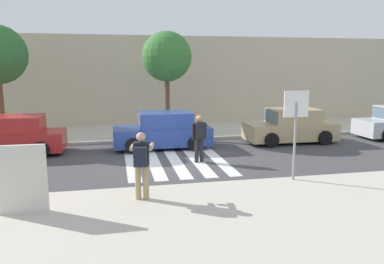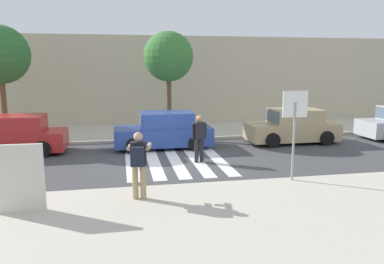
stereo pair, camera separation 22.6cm
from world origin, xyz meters
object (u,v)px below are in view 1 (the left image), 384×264
at_px(parked_car_tan, 291,127).
at_px(parked_car_blue, 163,131).
at_px(street_tree_center, 167,57).
at_px(advertising_board, 22,179).
at_px(stop_sign, 296,115).
at_px(photographer_with_backpack, 141,160).
at_px(pedestrian_crossing, 199,136).
at_px(parked_car_red, 11,137).

bearing_deg(parked_car_tan, parked_car_blue, 180.00).
relative_size(street_tree_center, advertising_board, 3.10).
bearing_deg(stop_sign, parked_car_tan, 64.29).
height_order(stop_sign, parked_car_tan, stop_sign).
bearing_deg(street_tree_center, stop_sign, -71.55).
bearing_deg(parked_car_blue, photographer_with_backpack, -102.00).
xyz_separation_m(pedestrian_crossing, street_tree_center, (-0.47, 4.86, 2.92)).
distance_m(photographer_with_backpack, parked_car_blue, 6.69).
bearing_deg(parked_car_blue, parked_car_tan, 0.00).
relative_size(photographer_with_backpack, parked_car_red, 0.42).
relative_size(parked_car_red, advertising_board, 2.56).
bearing_deg(pedestrian_crossing, advertising_board, -140.63).
height_order(parked_car_blue, parked_car_tan, same).
height_order(pedestrian_crossing, parked_car_blue, pedestrian_crossing).
relative_size(pedestrian_crossing, street_tree_center, 0.35).
height_order(parked_car_red, street_tree_center, street_tree_center).
xyz_separation_m(parked_car_blue, parked_car_tan, (5.91, 0.00, 0.00)).
xyz_separation_m(stop_sign, parked_car_red, (-9.18, 5.74, -1.34)).
height_order(pedestrian_crossing, parked_car_tan, pedestrian_crossing).
distance_m(stop_sign, parked_car_red, 10.91).
bearing_deg(advertising_board, street_tree_center, 62.91).
xyz_separation_m(photographer_with_backpack, advertising_board, (-2.73, -0.33, -0.23)).
relative_size(photographer_with_backpack, advertising_board, 1.08).
bearing_deg(parked_car_red, pedestrian_crossing, -20.94).
xyz_separation_m(street_tree_center, advertising_board, (-4.63, -9.05, -2.95)).
distance_m(pedestrian_crossing, parked_car_red, 7.50).
xyz_separation_m(photographer_with_backpack, parked_car_tan, (7.30, 6.53, -0.44)).
bearing_deg(parked_car_red, parked_car_blue, 0.00).
distance_m(pedestrian_crossing, parked_car_blue, 2.86).
height_order(photographer_with_backpack, parked_car_red, photographer_with_backpack).
distance_m(parked_car_red, parked_car_tan, 11.94).
bearing_deg(advertising_board, parked_car_tan, 34.36).
bearing_deg(parked_car_red, street_tree_center, 18.48).
relative_size(parked_car_blue, parked_car_tan, 1.00).
distance_m(parked_car_red, parked_car_blue, 6.03).
distance_m(parked_car_blue, street_tree_center, 3.88).
bearing_deg(street_tree_center, parked_car_tan, -21.99).
distance_m(stop_sign, street_tree_center, 8.55).
height_order(stop_sign, street_tree_center, street_tree_center).
height_order(parked_car_red, advertising_board, advertising_board).
bearing_deg(photographer_with_backpack, parked_car_blue, 78.00).
distance_m(photographer_with_backpack, pedestrian_crossing, 4.52).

